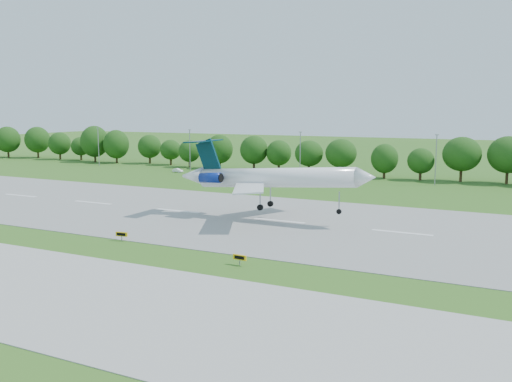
% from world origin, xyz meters
% --- Properties ---
extents(ground, '(600.00, 600.00, 0.00)m').
position_xyz_m(ground, '(0.00, 0.00, 0.00)').
color(ground, '#285E18').
rests_on(ground, ground).
extents(runway, '(400.00, 45.00, 0.08)m').
position_xyz_m(runway, '(0.00, 25.00, 0.04)').
color(runway, gray).
rests_on(runway, ground).
extents(taxiway, '(400.00, 23.00, 0.08)m').
position_xyz_m(taxiway, '(0.00, -18.00, 0.04)').
color(taxiway, '#ADADA8').
rests_on(taxiway, ground).
extents(tree_line, '(288.40, 8.40, 10.40)m').
position_xyz_m(tree_line, '(0.00, 92.00, 6.19)').
color(tree_line, '#382314').
rests_on(tree_line, ground).
extents(light_poles, '(175.90, 0.25, 12.19)m').
position_xyz_m(light_poles, '(-2.50, 82.00, 6.34)').
color(light_poles, gray).
rests_on(light_poles, ground).
extents(airliner, '(34.52, 25.18, 11.35)m').
position_xyz_m(airliner, '(-2.41, 24.98, 7.18)').
color(airliner, white).
rests_on(airliner, ground).
extents(taxi_sign_left, '(1.81, 0.47, 1.26)m').
position_xyz_m(taxi_sign_left, '(-13.72, 2.29, 0.93)').
color(taxi_sign_left, gray).
rests_on(taxi_sign_left, ground).
extents(taxi_sign_centre, '(1.81, 0.37, 1.27)m').
position_xyz_m(taxi_sign_centre, '(6.89, -1.22, 0.94)').
color(taxi_sign_centre, gray).
rests_on(taxi_sign_centre, ground).
extents(service_vehicle_a, '(3.49, 1.64, 1.11)m').
position_xyz_m(service_vehicle_a, '(-56.23, 77.34, 0.55)').
color(service_vehicle_a, white).
rests_on(service_vehicle_a, ground).
extents(service_vehicle_b, '(3.84, 2.54, 1.21)m').
position_xyz_m(service_vehicle_b, '(-39.08, 82.91, 0.61)').
color(service_vehicle_b, silver).
rests_on(service_vehicle_b, ground).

